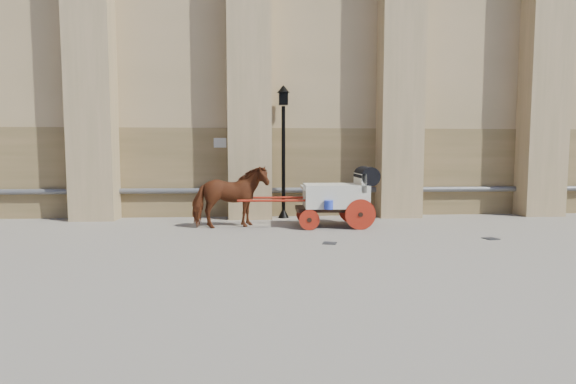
{
  "coord_description": "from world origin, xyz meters",
  "views": [
    {
      "loc": [
        -0.84,
        -11.25,
        2.13
      ],
      "look_at": [
        0.11,
        1.7,
        1.03
      ],
      "focal_mm": 28.0,
      "sensor_mm": 36.0,
      "label": 1
    }
  ],
  "objects": [
    {
      "name": "drain_grate_far",
      "position": [
        5.07,
        -0.52,
        0.01
      ],
      "size": [
        0.39,
        0.39,
        0.01
      ],
      "primitive_type": "cube",
      "rotation": [
        0.0,
        0.0,
        0.26
      ],
      "color": "black",
      "rests_on": "ground"
    },
    {
      "name": "carriage",
      "position": [
        1.64,
        1.68,
        0.95
      ],
      "size": [
        4.05,
        1.45,
        1.76
      ],
      "rotation": [
        0.0,
        0.0,
        -0.03
      ],
      "color": "black",
      "rests_on": "ground"
    },
    {
      "name": "street_lamp",
      "position": [
        0.1,
        3.59,
        2.34
      ],
      "size": [
        0.41,
        0.41,
        4.37
      ],
      "color": "black",
      "rests_on": "ground"
    },
    {
      "name": "ground",
      "position": [
        0.0,
        0.0,
        0.0
      ],
      "size": [
        90.0,
        90.0,
        0.0
      ],
      "primitive_type": "plane",
      "color": "slate",
      "rests_on": "ground"
    },
    {
      "name": "drain_grate_near",
      "position": [
        0.93,
        -0.79,
        0.01
      ],
      "size": [
        0.4,
        0.4,
        0.01
      ],
      "primitive_type": "cube",
      "rotation": [
        0.0,
        0.0,
        -0.31
      ],
      "color": "black",
      "rests_on": "ground"
    },
    {
      "name": "horse",
      "position": [
        -1.56,
        1.71,
        0.9
      ],
      "size": [
        2.3,
        1.46,
        1.79
      ],
      "primitive_type": "imported",
      "rotation": [
        0.0,
        0.0,
        1.82
      ],
      "color": "brown",
      "rests_on": "ground"
    }
  ]
}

